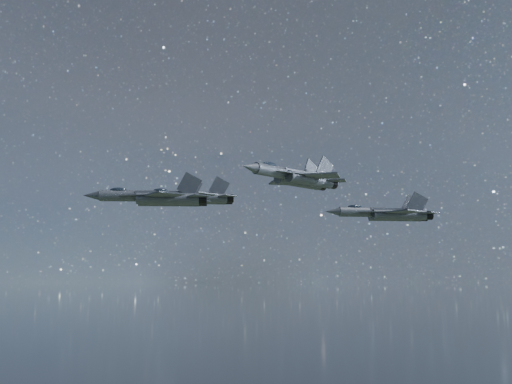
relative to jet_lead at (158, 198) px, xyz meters
name	(u,v)px	position (x,y,z in m)	size (l,w,h in m)	color
jet_lead	(158,198)	(0.00, 0.00, 0.00)	(15.58, 10.19, 4.02)	#363C44
jet_left	(193,197)	(16.14, 27.82, 4.69)	(18.65, 12.37, 4.75)	#363C44
jet_right	(298,177)	(14.58, -9.14, 2.35)	(16.01, 10.84, 4.03)	#363C44
jet_slot	(389,214)	(41.64, 5.53, 0.84)	(18.31, 12.12, 4.67)	#363C44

